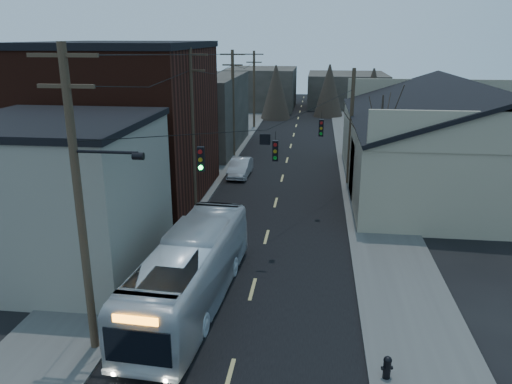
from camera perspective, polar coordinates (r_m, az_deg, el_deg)
road_surface at (r=42.87m, az=3.40°, el=3.03°), size 9.00×110.00×0.02m
sidewalk_left at (r=43.73m, az=-5.15°, el=3.34°), size 4.00×110.00×0.12m
sidewalk_right at (r=42.96m, az=12.09°, el=2.77°), size 4.00×110.00×0.12m
building_clapboard at (r=24.55m, az=-21.41°, el=-0.74°), size 8.00×8.00×7.00m
building_brick at (r=34.33m, az=-14.65°, el=7.40°), size 10.00×12.00×10.00m
building_left_far at (r=49.47m, az=-7.24°, el=8.99°), size 9.00×14.00×7.00m
warehouse at (r=38.74m, az=22.57°, el=4.24°), size 16.16×20.60×7.73m
building_far_left at (r=77.31m, az=0.65°, el=11.75°), size 10.00×12.00×6.00m
building_far_right at (r=81.98m, az=10.30°, el=11.45°), size 12.00×14.00×5.00m
bare_tree at (r=32.47m, az=13.88°, el=4.38°), size 0.40×0.40×7.20m
utility_lines at (r=36.49m, az=-2.02°, el=8.44°), size 11.24×45.28×10.50m
bus at (r=20.66m, az=-7.50°, el=-9.01°), size 3.17×10.90×3.00m
parked_car at (r=39.45m, az=-1.82°, el=2.82°), size 1.58×4.29×1.40m
fire_hydrant at (r=17.41m, az=14.76°, el=-18.72°), size 0.38×0.27×0.79m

